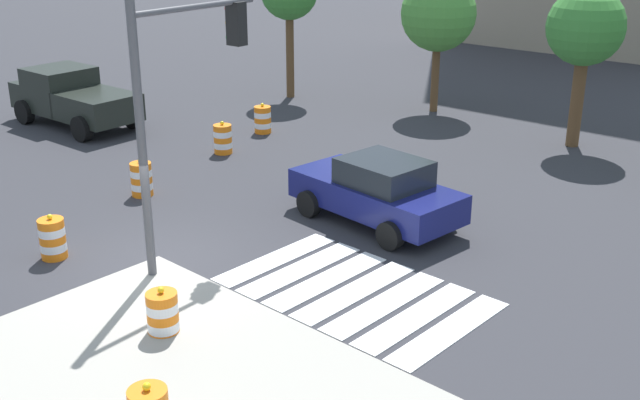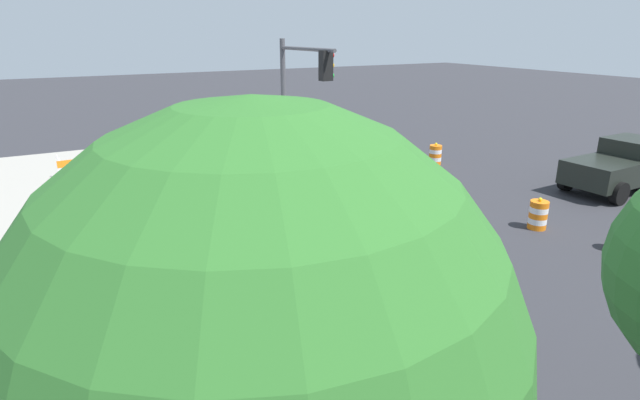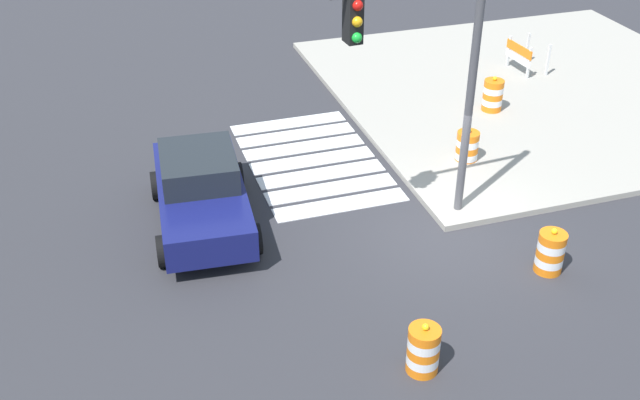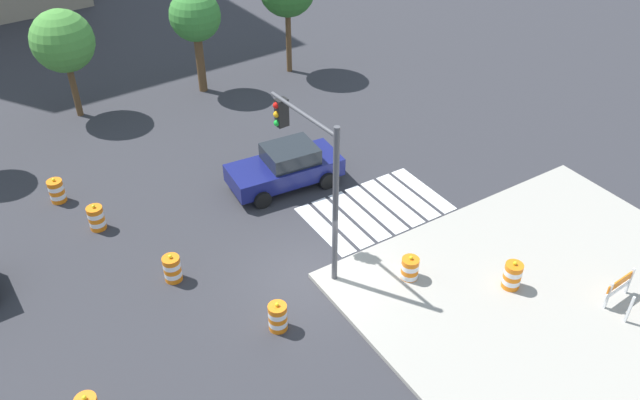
{
  "view_description": "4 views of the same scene",
  "coord_description": "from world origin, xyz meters",
  "px_view_note": "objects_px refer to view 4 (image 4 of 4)",
  "views": [
    {
      "loc": [
        12.92,
        -8.96,
        7.29
      ],
      "look_at": [
        2.46,
        2.45,
        1.39
      ],
      "focal_mm": 44.08,
      "sensor_mm": 36.0,
      "label": 1
    },
    {
      "loc": [
        8.15,
        16.06,
        5.95
      ],
      "look_at": [
        0.75,
        2.38,
        0.75
      ],
      "focal_mm": 28.75,
      "sensor_mm": 36.0,
      "label": 2
    },
    {
      "loc": [
        -12.34,
        6.83,
        9.41
      ],
      "look_at": [
        0.75,
        2.63,
        0.89
      ],
      "focal_mm": 42.81,
      "sensor_mm": 36.0,
      "label": 3
    },
    {
      "loc": [
        -7.84,
        -13.14,
        14.23
      ],
      "look_at": [
        1.8,
        2.16,
        1.05
      ],
      "focal_mm": 36.14,
      "sensor_mm": 36.0,
      "label": 4
    }
  ],
  "objects_px": {
    "traffic_barrel_median_far": "(410,270)",
    "traffic_barrel_far_curb": "(57,191)",
    "traffic_light_pole": "(312,163)",
    "street_tree_streetside_near": "(195,17)",
    "traffic_barrel_on_sidewalk": "(512,275)",
    "traffic_barrel_lane_center": "(278,317)",
    "traffic_barrel_near_corner": "(172,269)",
    "traffic_barrel_median_near": "(96,218)",
    "sports_car": "(286,166)",
    "street_tree_streetside_mid": "(63,41)",
    "construction_barricade": "(624,289)"
  },
  "relations": [
    {
      "from": "street_tree_streetside_near",
      "to": "traffic_barrel_near_corner",
      "type": "bearing_deg",
      "value": -117.89
    },
    {
      "from": "traffic_barrel_median_near",
      "to": "street_tree_streetside_near",
      "type": "bearing_deg",
      "value": 46.68
    },
    {
      "from": "traffic_barrel_median_far",
      "to": "traffic_barrel_on_sidewalk",
      "type": "bearing_deg",
      "value": -40.01
    },
    {
      "from": "traffic_light_pole",
      "to": "traffic_barrel_lane_center",
      "type": "bearing_deg",
      "value": -141.21
    },
    {
      "from": "traffic_barrel_median_far",
      "to": "traffic_barrel_lane_center",
      "type": "bearing_deg",
      "value": 174.26
    },
    {
      "from": "traffic_barrel_near_corner",
      "to": "traffic_barrel_on_sidewalk",
      "type": "xyz_separation_m",
      "value": [
        8.75,
        -6.09,
        0.15
      ]
    },
    {
      "from": "street_tree_streetside_near",
      "to": "traffic_barrel_median_near",
      "type": "bearing_deg",
      "value": -133.32
    },
    {
      "from": "traffic_barrel_on_sidewalk",
      "to": "street_tree_streetside_mid",
      "type": "bearing_deg",
      "value": 113.75
    },
    {
      "from": "traffic_barrel_median_near",
      "to": "traffic_barrel_lane_center",
      "type": "bearing_deg",
      "value": -67.74
    },
    {
      "from": "traffic_barrel_far_curb",
      "to": "street_tree_streetside_near",
      "type": "relative_size",
      "value": 0.21
    },
    {
      "from": "sports_car",
      "to": "traffic_light_pole",
      "type": "distance_m",
      "value": 5.61
    },
    {
      "from": "traffic_barrel_near_corner",
      "to": "construction_barricade",
      "type": "relative_size",
      "value": 0.78
    },
    {
      "from": "traffic_barrel_median_near",
      "to": "construction_barricade",
      "type": "xyz_separation_m",
      "value": [
        12.3,
        -12.29,
        0.27
      ]
    },
    {
      "from": "traffic_light_pole",
      "to": "street_tree_streetside_mid",
      "type": "bearing_deg",
      "value": 104.45
    },
    {
      "from": "traffic_barrel_on_sidewalk",
      "to": "street_tree_streetside_near",
      "type": "xyz_separation_m",
      "value": [
        -2.43,
        18.04,
        3.07
      ]
    },
    {
      "from": "traffic_barrel_median_far",
      "to": "traffic_barrel_on_sidewalk",
      "type": "xyz_separation_m",
      "value": [
        2.41,
        -2.03,
        0.15
      ]
    },
    {
      "from": "sports_car",
      "to": "street_tree_streetside_mid",
      "type": "distance_m",
      "value": 11.52
    },
    {
      "from": "sports_car",
      "to": "traffic_barrel_on_sidewalk",
      "type": "xyz_separation_m",
      "value": [
        3.02,
        -8.83,
        -0.21
      ]
    },
    {
      "from": "traffic_barrel_near_corner",
      "to": "construction_barricade",
      "type": "xyz_separation_m",
      "value": [
        11.04,
        -8.38,
        0.27
      ]
    },
    {
      "from": "traffic_barrel_near_corner",
      "to": "traffic_barrel_median_near",
      "type": "xyz_separation_m",
      "value": [
        -1.26,
        3.9,
        0.0
      ]
    },
    {
      "from": "traffic_light_pole",
      "to": "traffic_barrel_near_corner",
      "type": "bearing_deg",
      "value": 158.14
    },
    {
      "from": "street_tree_streetside_near",
      "to": "sports_car",
      "type": "bearing_deg",
      "value": -93.67
    },
    {
      "from": "traffic_barrel_far_curb",
      "to": "traffic_light_pole",
      "type": "xyz_separation_m",
      "value": [
        6.23,
        -8.01,
        3.46
      ]
    },
    {
      "from": "traffic_barrel_near_corner",
      "to": "street_tree_streetside_mid",
      "type": "xyz_separation_m",
      "value": [
        0.51,
        12.64,
        3.08
      ]
    },
    {
      "from": "traffic_light_pole",
      "to": "construction_barricade",
      "type": "bearing_deg",
      "value": -44.43
    },
    {
      "from": "traffic_barrel_lane_center",
      "to": "street_tree_streetside_mid",
      "type": "bearing_deg",
      "value": 94.57
    },
    {
      "from": "traffic_barrel_on_sidewalk",
      "to": "traffic_barrel_far_curb",
      "type": "bearing_deg",
      "value": 130.97
    },
    {
      "from": "traffic_barrel_far_curb",
      "to": "traffic_light_pole",
      "type": "distance_m",
      "value": 10.72
    },
    {
      "from": "traffic_barrel_near_corner",
      "to": "traffic_light_pole",
      "type": "relative_size",
      "value": 0.19
    },
    {
      "from": "traffic_barrel_on_sidewalk",
      "to": "street_tree_streetside_mid",
      "type": "relative_size",
      "value": 0.21
    },
    {
      "from": "traffic_barrel_median_far",
      "to": "traffic_barrel_lane_center",
      "type": "xyz_separation_m",
      "value": [
        -4.53,
        0.46,
        0.0
      ]
    },
    {
      "from": "traffic_barrel_near_corner",
      "to": "traffic_barrel_far_curb",
      "type": "height_order",
      "value": "same"
    },
    {
      "from": "traffic_barrel_near_corner",
      "to": "traffic_barrel_median_near",
      "type": "distance_m",
      "value": 4.1
    },
    {
      "from": "traffic_barrel_far_curb",
      "to": "traffic_light_pole",
      "type": "height_order",
      "value": "traffic_light_pole"
    },
    {
      "from": "traffic_barrel_near_corner",
      "to": "traffic_barrel_median_far",
      "type": "distance_m",
      "value": 7.53
    },
    {
      "from": "traffic_barrel_lane_center",
      "to": "construction_barricade",
      "type": "height_order",
      "value": "construction_barricade"
    },
    {
      "from": "sports_car",
      "to": "street_tree_streetside_mid",
      "type": "xyz_separation_m",
      "value": [
        -5.22,
        9.9,
        2.72
      ]
    },
    {
      "from": "traffic_barrel_median_far",
      "to": "traffic_barrel_far_curb",
      "type": "bearing_deg",
      "value": 128.85
    },
    {
      "from": "street_tree_streetside_near",
      "to": "traffic_barrel_on_sidewalk",
      "type": "bearing_deg",
      "value": -82.33
    },
    {
      "from": "traffic_barrel_lane_center",
      "to": "traffic_light_pole",
      "type": "relative_size",
      "value": 0.19
    },
    {
      "from": "traffic_barrel_median_far",
      "to": "traffic_barrel_far_curb",
      "type": "xyz_separation_m",
      "value": [
        -8.36,
        10.38,
        0.0
      ]
    },
    {
      "from": "traffic_barrel_median_near",
      "to": "construction_barricade",
      "type": "bearing_deg",
      "value": -44.97
    },
    {
      "from": "sports_car",
      "to": "traffic_barrel_on_sidewalk",
      "type": "relative_size",
      "value": 4.35
    },
    {
      "from": "traffic_light_pole",
      "to": "street_tree_streetside_near",
      "type": "relative_size",
      "value": 1.11
    },
    {
      "from": "traffic_barrel_median_near",
      "to": "street_tree_streetside_near",
      "type": "relative_size",
      "value": 0.21
    },
    {
      "from": "traffic_barrel_median_near",
      "to": "street_tree_streetside_near",
      "type": "height_order",
      "value": "street_tree_streetside_near"
    },
    {
      "from": "traffic_barrel_median_far",
      "to": "traffic_light_pole",
      "type": "xyz_separation_m",
      "value": [
        -2.13,
        2.38,
        3.46
      ]
    },
    {
      "from": "traffic_barrel_far_curb",
      "to": "street_tree_streetside_near",
      "type": "height_order",
      "value": "street_tree_streetside_near"
    },
    {
      "from": "traffic_barrel_near_corner",
      "to": "street_tree_streetside_near",
      "type": "relative_size",
      "value": 0.21
    },
    {
      "from": "traffic_barrel_lane_center",
      "to": "street_tree_streetside_mid",
      "type": "relative_size",
      "value": 0.21
    }
  ]
}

